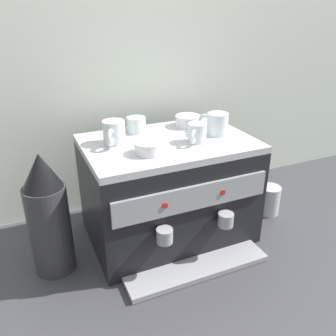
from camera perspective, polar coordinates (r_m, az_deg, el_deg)
ground_plane at (r=1.50m, az=0.00°, el=-10.29°), size 4.00×4.00×0.00m
tiled_backsplash_wall at (r=1.57m, az=-5.25°, el=14.83°), size 2.80×0.03×1.19m
espresso_machine at (r=1.39m, az=0.08°, el=-3.56°), size 0.62×0.53×0.41m
ceramic_cup_0 at (r=1.40m, az=-5.26°, el=7.03°), size 0.07×0.11×0.06m
ceramic_cup_1 at (r=1.37m, az=7.83°, el=7.12°), size 0.09×0.12×0.08m
ceramic_cup_2 at (r=1.28m, az=4.68°, el=5.66°), size 0.09×0.09×0.07m
ceramic_cup_3 at (r=1.28m, az=-8.79°, el=5.69°), size 0.09×0.12×0.08m
ceramic_bowl_0 at (r=1.19m, az=-3.13°, el=3.26°), size 0.10×0.10×0.04m
ceramic_bowl_1 at (r=1.47m, az=3.25°, el=7.59°), size 0.10×0.10×0.04m
coffee_grinder at (r=1.27m, az=-18.85°, el=-7.40°), size 0.14×0.14×0.45m
milk_pitcher at (r=1.66m, az=16.02°, el=-5.01°), size 0.10×0.10×0.13m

